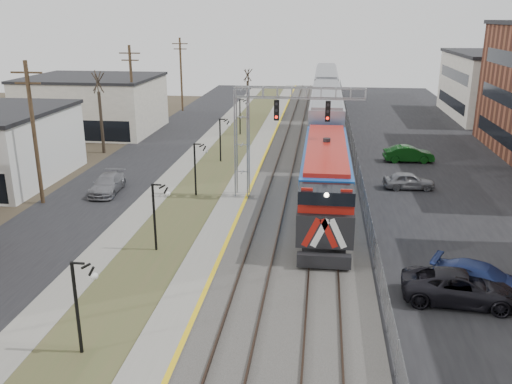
# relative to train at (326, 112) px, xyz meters

# --- Properties ---
(street_west) EXTENTS (7.00, 120.00, 0.04)m
(street_west) POSITION_rel_train_xyz_m (-17.00, -14.22, -2.86)
(street_west) COLOR black
(street_west) RESTS_ON ground
(sidewalk) EXTENTS (2.00, 120.00, 0.08)m
(sidewalk) POSITION_rel_train_xyz_m (-12.50, -14.22, -2.84)
(sidewalk) COLOR gray
(sidewalk) RESTS_ON ground
(grass_median) EXTENTS (4.00, 120.00, 0.06)m
(grass_median) POSITION_rel_train_xyz_m (-9.50, -14.22, -2.85)
(grass_median) COLOR #454F2A
(grass_median) RESTS_ON ground
(platform) EXTENTS (2.00, 120.00, 0.24)m
(platform) POSITION_rel_train_xyz_m (-6.50, -14.22, -2.76)
(platform) COLOR gray
(platform) RESTS_ON ground
(ballast_bed) EXTENTS (8.00, 120.00, 0.20)m
(ballast_bed) POSITION_rel_train_xyz_m (-1.50, -14.22, -2.78)
(ballast_bed) COLOR #595651
(ballast_bed) RESTS_ON ground
(parking_lot) EXTENTS (16.00, 120.00, 0.04)m
(parking_lot) POSITION_rel_train_xyz_m (10.50, -14.22, -2.86)
(parking_lot) COLOR black
(parking_lot) RESTS_ON ground
(platform_edge) EXTENTS (0.24, 120.00, 0.01)m
(platform_edge) POSITION_rel_train_xyz_m (-5.62, -14.22, -2.64)
(platform_edge) COLOR gold
(platform_edge) RESTS_ON platform
(track_near) EXTENTS (1.58, 120.00, 0.15)m
(track_near) POSITION_rel_train_xyz_m (-3.50, -14.22, -2.61)
(track_near) COLOR #2D2119
(track_near) RESTS_ON ballast_bed
(track_far) EXTENTS (1.58, 120.00, 0.15)m
(track_far) POSITION_rel_train_xyz_m (-0.00, -14.22, -2.61)
(track_far) COLOR #2D2119
(track_far) RESTS_ON ballast_bed
(train) EXTENTS (3.00, 63.05, 5.33)m
(train) POSITION_rel_train_xyz_m (0.00, 0.00, 0.00)
(train) COLOR #144DA8
(train) RESTS_ON ground
(signal_gantry) EXTENTS (9.00, 1.07, 8.15)m
(signal_gantry) POSITION_rel_train_xyz_m (-4.28, -21.23, 2.70)
(signal_gantry) COLOR gray
(signal_gantry) RESTS_ON ground
(lampposts) EXTENTS (0.14, 62.14, 4.00)m
(lampposts) POSITION_rel_train_xyz_m (-9.50, -30.93, -0.88)
(lampposts) COLOR black
(lampposts) RESTS_ON ground
(utility_poles) EXTENTS (0.28, 80.28, 10.00)m
(utility_poles) POSITION_rel_train_xyz_m (-20.00, -24.22, 2.12)
(utility_poles) COLOR #4C3823
(utility_poles) RESTS_ON ground
(fence) EXTENTS (0.04, 120.00, 1.60)m
(fence) POSITION_rel_train_xyz_m (2.70, -14.22, -2.08)
(fence) COLOR gray
(fence) RESTS_ON ground
(bare_trees) EXTENTS (12.30, 42.30, 5.95)m
(bare_trees) POSITION_rel_train_xyz_m (-18.16, -10.31, -0.18)
(bare_trees) COLOR #382D23
(bare_trees) RESTS_ON ground
(car_lot_c) EXTENTS (5.61, 2.98, 1.50)m
(car_lot_c) POSITION_rel_train_xyz_m (6.34, -35.20, -2.13)
(car_lot_c) COLOR black
(car_lot_c) RESTS_ON ground
(car_lot_d) EXTENTS (5.11, 3.72, 1.37)m
(car_lot_d) POSITION_rel_train_xyz_m (7.59, -34.02, -2.20)
(car_lot_d) COLOR navy
(car_lot_d) RESTS_ON ground
(car_lot_e) EXTENTS (3.97, 1.82, 1.32)m
(car_lot_e) POSITION_rel_train_xyz_m (6.46, -17.64, -2.22)
(car_lot_e) COLOR slate
(car_lot_e) RESTS_ON ground
(car_lot_f) EXTENTS (4.56, 1.88, 1.47)m
(car_lot_f) POSITION_rel_train_xyz_m (7.61, -9.25, -2.15)
(car_lot_f) COLOR #0C3E10
(car_lot_f) RESTS_ON ground
(car_street_b) EXTENTS (2.26, 4.80, 1.35)m
(car_street_b) POSITION_rel_train_xyz_m (-16.27, -21.39, -2.21)
(car_street_b) COLOR slate
(car_street_b) RESTS_ON ground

